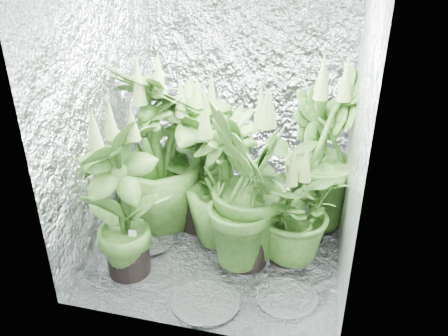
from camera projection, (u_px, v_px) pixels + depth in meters
ground at (223, 244)px, 3.09m from camera, size 1.60×1.60×0.00m
walls at (223, 109)px, 2.65m from camera, size 1.62×1.62×2.00m
plant_a at (196, 153)px, 3.34m from camera, size 0.87×0.87×1.02m
plant_b at (198, 162)px, 3.08m from camera, size 0.77×0.77×1.15m
plant_c at (326, 151)px, 3.08m from camera, size 0.82×0.82×1.28m
plant_d at (156, 152)px, 3.06m from camera, size 0.85×0.85×1.28m
plant_e at (290, 209)px, 2.78m from camera, size 0.82×0.82×0.82m
plant_f at (122, 200)px, 2.60m from camera, size 0.73×0.73×1.14m
plant_g at (247, 188)px, 2.67m from camera, size 0.61×0.61×1.19m
plant_h at (223, 181)px, 2.93m from camera, size 0.70×0.70×1.02m
circulation_fan at (310, 219)px, 3.08m from camera, size 0.16×0.34×0.39m
plant_label at (132, 236)px, 2.66m from camera, size 0.05×0.03×0.07m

